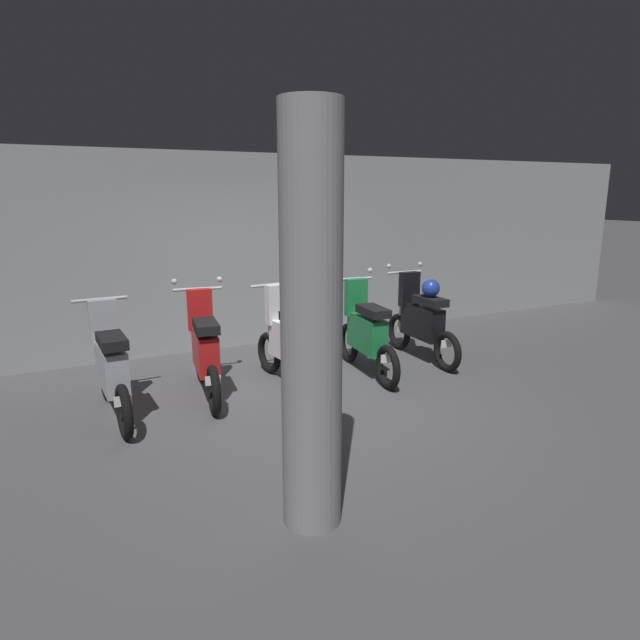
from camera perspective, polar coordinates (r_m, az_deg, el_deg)
ground_plane at (r=6.20m, az=-0.55°, el=-8.39°), size 80.00×80.00×0.00m
back_wall at (r=8.33m, az=-8.94°, el=6.98°), size 16.00×0.30×2.82m
motorbike_slot_0 at (r=6.03m, az=-20.67°, el=-4.59°), size 0.56×1.68×1.18m
motorbike_slot_1 at (r=6.37m, az=-11.76°, el=-3.06°), size 0.58×1.68×1.29m
motorbike_slot_2 at (r=6.58m, az=-3.07°, el=-2.30°), size 0.56×1.68×1.18m
motorbike_slot_3 at (r=7.00m, az=4.71°, el=-1.36°), size 0.59×1.68×1.29m
motorbike_slot_4 at (r=7.70m, az=10.38°, el=0.10°), size 0.59×1.68×1.29m
support_pillar at (r=3.62m, az=-0.88°, el=-0.67°), size 0.41×0.41×2.82m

